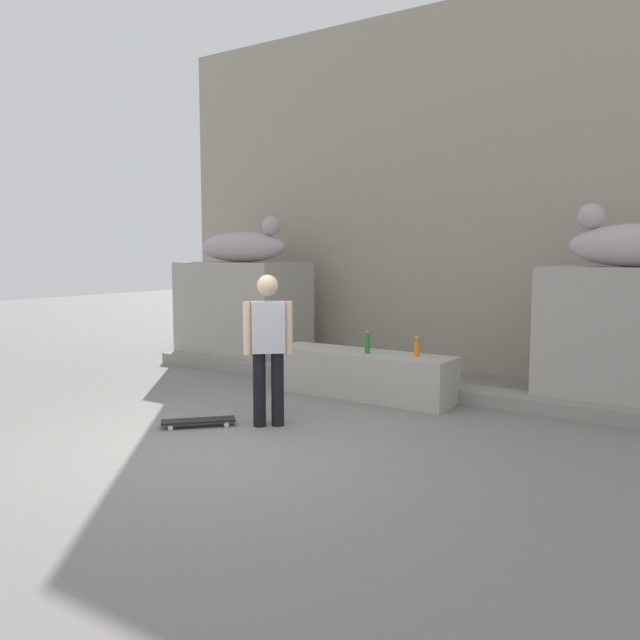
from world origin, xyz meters
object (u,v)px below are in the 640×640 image
bottle_green (367,344)px  bottle_orange (417,349)px  statue_reclining_left (245,246)px  skateboard (198,421)px  statue_reclining_right (635,243)px  skater (268,343)px

bottle_green → bottle_orange: bottle_green is taller
statue_reclining_left → skateboard: bearing=-69.3°
statue_reclining_right → bottle_orange: (-2.26, -1.16, -1.31)m
statue_reclining_left → bottle_green: (3.18, -1.30, -1.30)m
bottle_green → statue_reclining_right: bearing=24.0°
statue_reclining_right → statue_reclining_left: bearing=4.9°
statue_reclining_left → statue_reclining_right: bearing=-12.8°
skater → bottle_orange: 2.08m
skateboard → bottle_green: bearing=21.7°
statue_reclining_left → statue_reclining_right: size_ratio=1.03×
skateboard → bottle_orange: bottle_orange is taller
statue_reclining_left → skater: 4.36m
statue_reclining_left → bottle_green: 3.67m
skater → skateboard: size_ratio=2.32×
bottle_orange → skateboard: bearing=-123.0°
statue_reclining_left → statue_reclining_right: (6.09, -0.00, 0.00)m
skater → bottle_green: size_ratio=5.80×
skateboard → bottle_orange: bearing=10.4°
bottle_green → skateboard: bearing=-111.6°
skater → bottle_green: (0.25, 1.73, -0.20)m
statue_reclining_right → skateboard: size_ratio=2.28×
bottle_green → bottle_orange: bearing=11.4°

